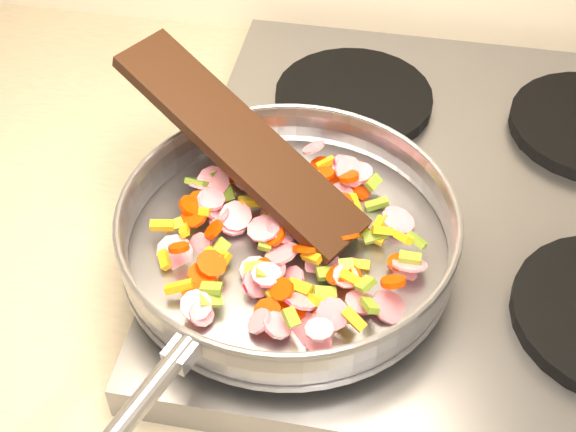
# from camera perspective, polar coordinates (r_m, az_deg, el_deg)

# --- Properties ---
(cooktop) EXTENTS (0.60, 0.60, 0.04)m
(cooktop) POSITION_cam_1_polar(r_m,az_deg,el_deg) (0.90, 12.31, 0.36)
(cooktop) COLOR #939399
(cooktop) RESTS_ON counter_top
(grate_fl) EXTENTS (0.19, 0.19, 0.02)m
(grate_fl) POSITION_cam_1_polar(r_m,az_deg,el_deg) (0.78, 2.03, -4.06)
(grate_fl) COLOR black
(grate_fl) RESTS_ON cooktop
(grate_bl) EXTENTS (0.19, 0.19, 0.02)m
(grate_bl) POSITION_cam_1_polar(r_m,az_deg,el_deg) (0.98, 4.68, 8.36)
(grate_bl) COLOR black
(grate_bl) RESTS_ON cooktop
(saute_pan) EXTENTS (0.36, 0.52, 0.05)m
(saute_pan) POSITION_cam_1_polar(r_m,az_deg,el_deg) (0.76, -0.09, -1.03)
(saute_pan) COLOR #9E9EA5
(saute_pan) RESTS_ON grate_fl
(vegetable_heap) EXTENTS (0.28, 0.26, 0.05)m
(vegetable_heap) POSITION_cam_1_polar(r_m,az_deg,el_deg) (0.77, -0.20, -1.31)
(vegetable_heap) COLOR gold
(vegetable_heap) RESTS_ON saute_pan
(wooden_spatula) EXTENTS (0.28, 0.20, 0.11)m
(wooden_spatula) POSITION_cam_1_polar(r_m,az_deg,el_deg) (0.79, -3.45, 5.30)
(wooden_spatula) COLOR black
(wooden_spatula) RESTS_ON saute_pan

